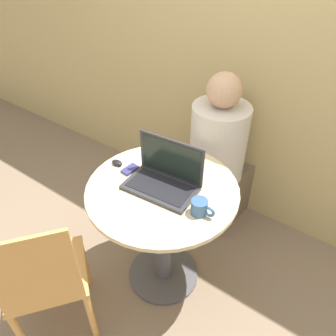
{
  "coord_description": "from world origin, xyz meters",
  "views": [
    {
      "loc": [
        0.78,
        -1.04,
        1.92
      ],
      "look_at": [
        0.0,
        0.05,
        0.88
      ],
      "focal_mm": 35.0,
      "sensor_mm": 36.0,
      "label": 1
    }
  ],
  "objects_px": {
    "laptop": "(164,177)",
    "cell_phone": "(130,169)",
    "chair_empty": "(46,281)",
    "person_seated": "(221,163)"
  },
  "relations": [
    {
      "from": "laptop",
      "to": "cell_phone",
      "type": "relative_size",
      "value": 3.86
    },
    {
      "from": "laptop",
      "to": "chair_empty",
      "type": "distance_m",
      "value": 0.79
    },
    {
      "from": "laptop",
      "to": "person_seated",
      "type": "distance_m",
      "value": 0.79
    },
    {
      "from": "chair_empty",
      "to": "laptop",
      "type": "bearing_deg",
      "value": 67.46
    },
    {
      "from": "cell_phone",
      "to": "person_seated",
      "type": "relative_size",
      "value": 0.09
    },
    {
      "from": "chair_empty",
      "to": "person_seated",
      "type": "height_order",
      "value": "person_seated"
    },
    {
      "from": "cell_phone",
      "to": "person_seated",
      "type": "distance_m",
      "value": 0.8
    },
    {
      "from": "laptop",
      "to": "cell_phone",
      "type": "xyz_separation_m",
      "value": [
        -0.23,
        -0.01,
        -0.05
      ]
    },
    {
      "from": "laptop",
      "to": "chair_empty",
      "type": "relative_size",
      "value": 0.43
    },
    {
      "from": "person_seated",
      "to": "laptop",
      "type": "bearing_deg",
      "value": -89.45
    }
  ]
}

